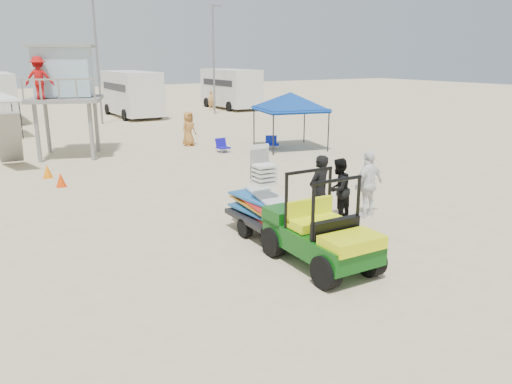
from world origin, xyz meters
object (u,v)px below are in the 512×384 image
utility_cart (321,225)px  surf_trailer (263,203)px  man_left (319,192)px  canopy_blue (290,95)px  lifeguard_tower (61,76)px

utility_cart → surf_trailer: bearing=89.9°
man_left → canopy_blue: size_ratio=0.56×
utility_cart → surf_trailer: (0.01, 2.34, -0.11)m
man_left → lifeguard_tower: 14.08m
surf_trailer → man_left: surf_trailer is taller
surf_trailer → man_left: (1.52, -0.30, 0.15)m
utility_cart → surf_trailer: size_ratio=1.13×
lifeguard_tower → utility_cart: bearing=-81.9°
surf_trailer → canopy_blue: bearing=52.2°
lifeguard_tower → canopy_blue: bearing=-19.9°
surf_trailer → lifeguard_tower: 13.49m
utility_cart → lifeguard_tower: bearing=98.1°
man_left → lifeguard_tower: bearing=-88.0°
surf_trailer → man_left: bearing=-11.2°
man_left → canopy_blue: 11.61m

